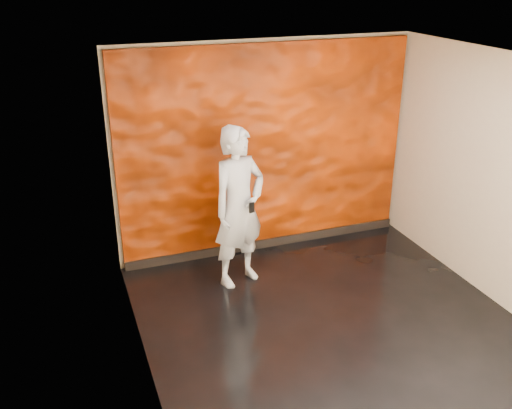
# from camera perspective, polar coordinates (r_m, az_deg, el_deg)

# --- Properties ---
(room) EXTENTS (4.02, 4.02, 2.81)m
(room) POSITION_cam_1_polar(r_m,az_deg,el_deg) (5.77, 8.13, -0.10)
(room) COLOR black
(room) RESTS_ON ground
(feature_wall) EXTENTS (3.90, 0.06, 2.75)m
(feature_wall) POSITION_cam_1_polar(r_m,az_deg,el_deg) (7.44, 1.10, 5.37)
(feature_wall) COLOR #D73B00
(feature_wall) RESTS_ON ground
(baseboard) EXTENTS (3.90, 0.04, 0.12)m
(baseboard) POSITION_cam_1_polar(r_m,az_deg,el_deg) (7.91, 1.13, -3.85)
(baseboard) COLOR black
(baseboard) RESTS_ON ground
(man) EXTENTS (0.84, 0.69, 1.97)m
(man) POSITION_cam_1_polar(r_m,az_deg,el_deg) (6.72, -1.72, -0.27)
(man) COLOR #8F939E
(man) RESTS_ON ground
(phone) EXTENTS (0.07, 0.03, 0.13)m
(phone) POSITION_cam_1_polar(r_m,az_deg,el_deg) (6.49, -0.43, -0.31)
(phone) COLOR black
(phone) RESTS_ON man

